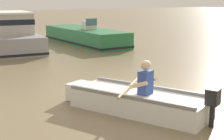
# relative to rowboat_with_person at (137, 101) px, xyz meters

# --- Properties ---
(ground_plane) EXTENTS (120.00, 120.00, 0.00)m
(ground_plane) POSITION_rel_rowboat_with_person_xyz_m (0.93, 0.74, -0.25)
(ground_plane) COLOR #7A6B4C
(rowboat_with_person) EXTENTS (2.34, 3.53, 1.19)m
(rowboat_with_person) POSITION_rel_rowboat_with_person_xyz_m (0.00, 0.00, 0.00)
(rowboat_with_person) COLOR white
(rowboat_with_person) RESTS_ON ground
(moored_boat_grey) EXTENTS (2.46, 6.56, 1.85)m
(moored_boat_grey) POSITION_rel_rowboat_with_person_xyz_m (-0.04, 11.07, 0.43)
(moored_boat_grey) COLOR gray
(moored_boat_grey) RESTS_ON ground
(moored_boat_green) EXTENTS (2.20, 6.66, 1.41)m
(moored_boat_green) POSITION_rel_rowboat_with_person_xyz_m (4.04, 11.10, 0.14)
(moored_boat_green) COLOR #287042
(moored_boat_green) RESTS_ON ground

